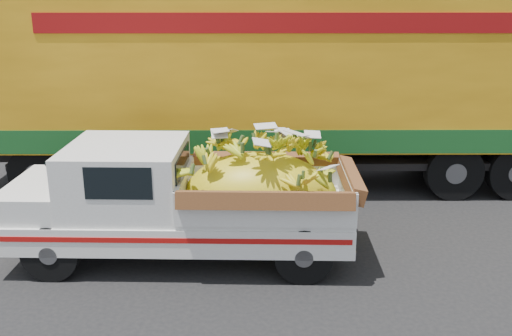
# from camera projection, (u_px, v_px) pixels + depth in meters

# --- Properties ---
(ground) EXTENTS (100.00, 100.00, 0.00)m
(ground) POSITION_uv_depth(u_px,v_px,m) (236.00, 256.00, 8.73)
(ground) COLOR black
(ground) RESTS_ON ground
(curb) EXTENTS (60.00, 0.25, 0.15)m
(curb) POSITION_uv_depth(u_px,v_px,m) (267.00, 148.00, 14.43)
(curb) COLOR gray
(curb) RESTS_ON ground
(sidewalk) EXTENTS (60.00, 4.00, 0.14)m
(sidewalk) POSITION_uv_depth(u_px,v_px,m) (272.00, 129.00, 16.43)
(sidewalk) COLOR gray
(sidewalk) RESTS_ON ground
(building_left) EXTENTS (18.00, 6.00, 5.00)m
(building_left) POSITION_uv_depth(u_px,v_px,m) (77.00, 28.00, 22.04)
(building_left) COLOR gray
(building_left) RESTS_ON ground
(pickup_truck) EXTENTS (5.13, 2.19, 1.76)m
(pickup_truck) POSITION_uv_depth(u_px,v_px,m) (206.00, 198.00, 8.46)
(pickup_truck) COLOR black
(pickup_truck) RESTS_ON ground
(semi_trailer) EXTENTS (12.04, 3.71, 3.80)m
(semi_trailer) POSITION_uv_depth(u_px,v_px,m) (273.00, 82.00, 11.47)
(semi_trailer) COLOR black
(semi_trailer) RESTS_ON ground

